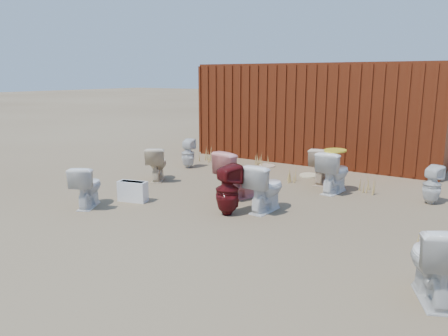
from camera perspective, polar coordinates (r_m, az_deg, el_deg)
The scene contains 22 objects.
ground at distance 7.21m, azimuth -2.63°, elevation -5.12°, with size 100.00×100.00×0.00m, color brown.
shipping_container at distance 11.54m, azimuth 12.73°, elevation 7.16°, with size 6.00×2.40×2.40m, color #531B0D.
toilet_front_a at distance 7.47m, azimuth -17.44°, elevation -2.28°, with size 0.39×0.68×0.69m, color white.
toilet_front_pink at distance 7.61m, azimuth 1.89°, elevation -0.86°, with size 0.48×0.83×0.85m, color pink.
toilet_front_c at distance 6.93m, azimuth 5.38°, elevation -2.55°, with size 0.43×0.76×0.77m, color white.
toilet_front_maroon at distance 6.70m, azimuth 0.44°, elevation -2.90°, with size 0.36×0.36×0.79m, color #520E10.
toilet_front_e at distance 4.68m, azimuth 25.77°, elevation -10.95°, with size 0.44×0.77×0.78m, color silver.
toilet_back_a at distance 10.17m, azimuth -4.72°, elevation 1.89°, with size 0.30×0.31×0.68m, color silver.
toilet_back_beige_left at distance 9.02m, azimuth -8.76°, elevation 0.55°, with size 0.39×0.68×0.70m, color beige.
toilet_back_beige_right at distance 8.87m, azimuth 12.59°, elevation 0.32°, with size 0.41×0.72×0.73m, color beige.
toilet_back_yellowlid at distance 8.24m, azimuth 14.19°, elevation -0.50°, with size 0.43×0.76×0.77m, color white.
toilet_back_e at distance 8.09m, azimuth 25.53°, elevation -2.00°, with size 0.29×0.30×0.65m, color silver.
yellow_lid at distance 8.16m, azimuth 14.33°, elevation 2.24°, with size 0.39×0.49×0.03m, color gold.
loose_tank at distance 7.64m, azimuth -11.83°, elevation -3.00°, with size 0.50×0.20×0.35m, color silver.
loose_lid_near at distance 9.57m, azimuth 10.99°, elevation -0.93°, with size 0.38×0.49×0.02m, color beige.
loose_lid_far at distance 10.44m, azimuth 5.64°, elevation 0.32°, with size 0.36×0.47×0.02m, color tan.
weed_clump_a at distance 10.92m, azimuth -2.18°, elevation 1.73°, with size 0.36×0.36×0.34m, color olive.
weed_clump_b at distance 8.95m, azimuth 8.93°, elevation -0.92°, with size 0.32×0.32×0.28m, color olive.
weed_clump_c at distance 8.51m, azimuth 18.20°, elevation -1.88°, with size 0.36×0.36×0.33m, color olive.
weed_clump_d at distance 10.50m, azimuth 4.77°, elevation 1.07°, with size 0.30×0.30×0.26m, color olive.
weed_clump_e at distance 9.75m, azimuth 14.72°, elevation -0.07°, with size 0.34×0.34×0.29m, color olive.
weed_clump_f at distance 5.98m, azimuth 24.90°, elevation -8.55°, with size 0.28×0.28×0.27m, color olive.
Camera 1 is at (4.05, -5.57, 2.13)m, focal length 35.00 mm.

